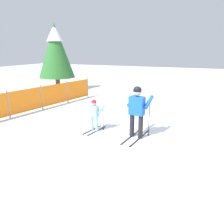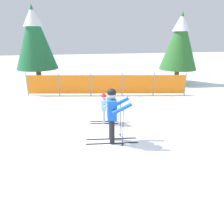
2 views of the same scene
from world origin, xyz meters
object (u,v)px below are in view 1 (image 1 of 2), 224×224
at_px(skier_adult, 137,107).
at_px(safety_fence, 26,100).
at_px(skier_child, 94,113).
at_px(conifer_far, 56,50).

relative_size(skier_adult, safety_fence, 0.20).
relative_size(skier_child, safety_fence, 0.13).
xyz_separation_m(skier_adult, conifer_far, (5.74, 7.45, 1.72)).
bearing_deg(skier_child, safety_fence, 88.25).
xyz_separation_m(skier_child, safety_fence, (0.69, 3.79, -0.07)).
relative_size(skier_adult, skier_child, 1.49).
bearing_deg(safety_fence, skier_adult, -97.22).
relative_size(safety_fence, conifer_far, 1.89).
xyz_separation_m(safety_fence, conifer_far, (5.06, 2.14, 2.14)).
height_order(skier_child, conifer_far, conifer_far).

